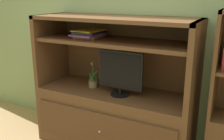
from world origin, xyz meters
TOP-DOWN VIEW (x-y plane):
  - painted_rear_wall at (0.00, 0.75)m, footprint 6.00×0.10m
  - media_console at (0.00, 0.40)m, footprint 1.69×0.63m
  - tv_monitor at (0.10, 0.33)m, footprint 0.48×0.20m
  - potted_plant at (-0.27, 0.41)m, footprint 0.11×0.10m
  - magazine_stack at (-0.30, 0.40)m, footprint 0.29×0.37m

SIDE VIEW (x-z plane):
  - media_console at x=0.00m, z-range -0.25..1.19m
  - potted_plant at x=-0.27m, z-range 0.55..0.85m
  - tv_monitor at x=0.10m, z-range 0.66..1.12m
  - magazine_stack at x=-0.30m, z-range 1.21..1.29m
  - painted_rear_wall at x=0.00m, z-range 0.00..2.80m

